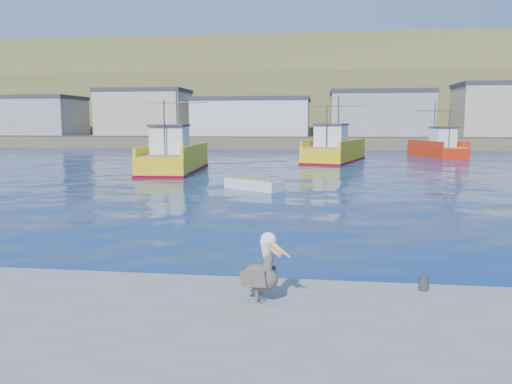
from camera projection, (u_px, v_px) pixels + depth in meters
ground at (285, 262)px, 13.75m from camera, size 260.00×260.00×0.00m
dock_bollards at (303, 278)px, 10.24m from camera, size 36.20×0.20×0.30m
far_shore at (317, 100)px, 119.76m from camera, size 200.00×81.00×24.00m
trawler_yellow_a at (174, 158)px, 39.11m from camera, size 4.95×11.04×6.45m
trawler_yellow_b at (334, 151)px, 48.97m from camera, size 6.75×11.75×6.49m
boat_orange at (438, 147)px, 55.55m from camera, size 5.23×8.82×6.08m
skiff_mid at (254, 185)px, 28.54m from camera, size 3.66×2.97×0.77m
pelican at (262, 272)px, 9.24m from camera, size 1.06×0.70×1.34m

